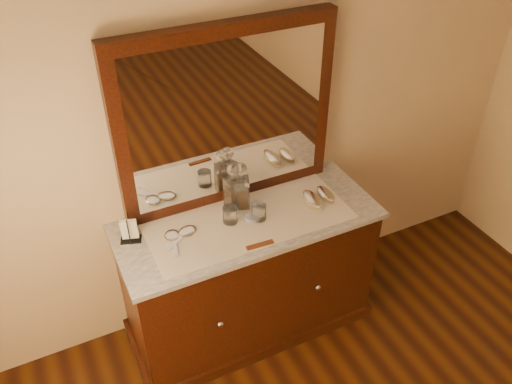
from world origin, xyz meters
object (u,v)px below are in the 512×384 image
(brush_far, at_px, (326,195))
(hand_mirror_inner, at_px, (185,233))
(napkin_rack, at_px, (129,231))
(comb, at_px, (260,245))
(mirror_frame, at_px, (227,118))
(brush_near, at_px, (312,200))
(dresser_cabinet, at_px, (249,276))
(decanter_left, at_px, (234,191))
(hand_mirror_outer, at_px, (173,238))
(decanter_right, at_px, (241,190))
(pin_dish, at_px, (252,217))

(brush_far, relative_size, hand_mirror_inner, 0.73)
(napkin_rack, distance_m, brush_far, 1.10)
(comb, bearing_deg, mirror_frame, 89.15)
(brush_near, bearing_deg, dresser_cabinet, 174.21)
(dresser_cabinet, bearing_deg, brush_far, -3.05)
(hand_mirror_inner, bearing_deg, decanter_left, 18.26)
(brush_far, distance_m, hand_mirror_inner, 0.83)
(brush_far, xyz_separation_m, hand_mirror_outer, (-0.90, 0.04, -0.01))
(brush_far, bearing_deg, decanter_left, 162.66)
(decanter_right, height_order, hand_mirror_outer, decanter_right)
(decanter_right, relative_size, brush_near, 1.57)
(dresser_cabinet, relative_size, comb, 9.53)
(decanter_right, distance_m, hand_mirror_outer, 0.46)
(mirror_frame, bearing_deg, decanter_right, -83.24)
(comb, height_order, decanter_right, decanter_right)
(hand_mirror_outer, bearing_deg, brush_far, -2.69)
(napkin_rack, bearing_deg, decanter_left, 2.04)
(napkin_rack, bearing_deg, hand_mirror_inner, -18.28)
(brush_far, xyz_separation_m, hand_mirror_inner, (-0.83, 0.05, -0.01))
(mirror_frame, relative_size, brush_near, 6.69)
(pin_dish, height_order, brush_far, brush_far)
(mirror_frame, xyz_separation_m, comb, (-0.04, -0.47, -0.49))
(dresser_cabinet, bearing_deg, mirror_frame, 90.00)
(mirror_frame, distance_m, comb, 0.68)
(pin_dish, distance_m, comb, 0.22)
(brush_near, height_order, brush_far, brush_near)
(comb, relative_size, napkin_rack, 0.93)
(dresser_cabinet, distance_m, brush_far, 0.67)
(napkin_rack, relative_size, decanter_right, 0.56)
(comb, xyz_separation_m, napkin_rack, (-0.58, 0.33, 0.06))
(comb, distance_m, napkin_rack, 0.67)
(pin_dish, xyz_separation_m, hand_mirror_outer, (-0.44, 0.02, 0.00))
(decanter_right, height_order, hand_mirror_inner, decanter_right)
(napkin_rack, relative_size, brush_near, 0.88)
(pin_dish, relative_size, napkin_rack, 0.54)
(dresser_cabinet, height_order, mirror_frame, mirror_frame)
(mirror_frame, bearing_deg, brush_near, -36.79)
(brush_far, bearing_deg, brush_near, -172.19)
(decanter_right, xyz_separation_m, hand_mirror_inner, (-0.37, -0.10, -0.10))
(napkin_rack, distance_m, decanter_right, 0.63)
(decanter_right, bearing_deg, brush_near, -23.19)
(decanter_left, bearing_deg, decanter_right, -18.45)
(brush_near, bearing_deg, brush_far, 7.81)
(decanter_right, bearing_deg, hand_mirror_inner, -165.39)
(pin_dish, relative_size, brush_near, 0.47)
(comb, distance_m, brush_far, 0.55)
(mirror_frame, xyz_separation_m, decanter_right, (0.02, -0.13, -0.39))
(napkin_rack, bearing_deg, mirror_frame, 12.46)
(dresser_cabinet, relative_size, mirror_frame, 1.17)
(brush_near, relative_size, hand_mirror_inner, 0.83)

